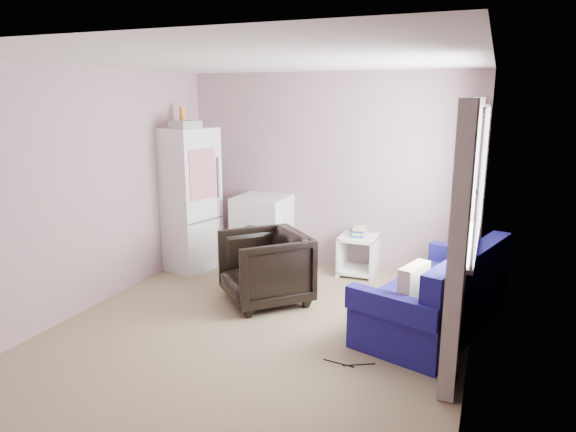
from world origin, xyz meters
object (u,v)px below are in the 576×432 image
object	(u,v)px
armchair	(265,264)
sofa	(439,299)
washing_machine	(263,229)
side_table	(358,252)
fridge	(188,198)

from	to	relation	value
armchair	sofa	world-z (taller)	armchair
washing_machine	sofa	world-z (taller)	washing_machine
washing_machine	side_table	distance (m)	1.29
sofa	washing_machine	bearing A→B (deg)	171.90
side_table	armchair	bearing A→B (deg)	-120.07
fridge	side_table	world-z (taller)	fridge
armchair	washing_machine	world-z (taller)	washing_machine
side_table	sofa	size ratio (longest dim) A/B	0.31
sofa	fridge	bearing A→B (deg)	-174.83
armchair	washing_machine	xyz separation A→B (m)	(-0.56, 1.14, 0.06)
armchair	fridge	xyz separation A→B (m)	(-1.40, 0.71, 0.49)
washing_machine	fridge	bearing A→B (deg)	-152.60
fridge	sofa	bearing A→B (deg)	2.35
fridge	sofa	size ratio (longest dim) A/B	1.02
fridge	washing_machine	bearing A→B (deg)	41.70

